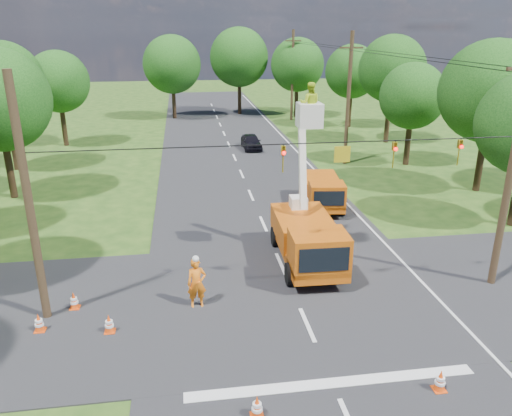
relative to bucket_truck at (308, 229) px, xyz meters
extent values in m
plane|color=#224314|center=(-1.19, 15.06, -1.70)|extent=(140.00, 140.00, 0.00)
cube|color=black|center=(-1.19, 15.06, -1.70)|extent=(12.00, 100.00, 0.06)
cube|color=black|center=(-1.19, -2.94, -1.70)|extent=(56.00, 10.00, 0.07)
cube|color=silver|center=(-1.19, -8.14, -1.70)|extent=(9.00, 0.45, 0.02)
cube|color=silver|center=(4.41, 15.06, -1.70)|extent=(0.12, 90.00, 0.02)
cube|color=#C2510D|center=(0.00, 0.17, -0.94)|extent=(2.51, 6.42, 0.48)
cube|color=#C2510D|center=(-0.06, -2.10, -0.11)|extent=(2.38, 1.87, 1.59)
cube|color=black|center=(-0.08, -3.00, -0.06)|extent=(2.01, 0.12, 1.01)
cube|color=#C2510D|center=(0.03, 1.02, -0.27)|extent=(2.60, 3.99, 1.06)
cylinder|color=black|center=(-1.16, -1.81, -1.22)|extent=(0.37, 0.98, 0.97)
cylinder|color=black|center=(1.06, -1.87, -1.22)|extent=(0.37, 0.98, 0.97)
cylinder|color=black|center=(-1.05, 2.22, -1.22)|extent=(0.37, 0.98, 0.97)
cylinder|color=black|center=(1.17, 2.15, -1.22)|extent=(0.37, 0.98, 0.97)
cube|color=silver|center=(0.06, 2.18, 0.52)|extent=(0.82, 0.82, 0.58)
cube|color=silver|center=(0.05, 1.60, 2.85)|extent=(0.34, 1.42, 4.60)
cube|color=silver|center=(0.01, 0.49, 5.02)|extent=(1.03, 1.03, 1.01)
imported|color=#C6E526|center=(0.01, 0.49, 5.52)|extent=(0.98, 0.85, 1.74)
cube|color=#C2510D|center=(2.78, 7.57, -1.06)|extent=(2.62, 5.54, 0.40)
cube|color=#C2510D|center=(2.54, 5.68, -0.37)|extent=(2.13, 1.75, 1.33)
cube|color=black|center=(2.44, 4.93, -0.32)|extent=(1.68, 0.27, 0.85)
cube|color=#C2510D|center=(2.87, 8.28, -0.50)|extent=(2.49, 3.53, 0.89)
cylinder|color=black|center=(1.64, 6.02, -1.29)|extent=(0.39, 0.85, 0.82)
cylinder|color=black|center=(3.49, 5.78, -1.29)|extent=(0.39, 0.85, 0.82)
cylinder|color=black|center=(2.07, 9.37, -1.29)|extent=(0.39, 0.85, 0.82)
cylinder|color=black|center=(3.93, 9.13, -1.29)|extent=(0.39, 0.85, 0.82)
imported|color=orange|center=(-5.08, -3.02, -0.69)|extent=(0.78, 0.55, 2.02)
imported|color=black|center=(0.64, 23.12, -1.05)|extent=(1.65, 3.88, 1.31)
cone|color=#EB460C|center=(-3.67, -9.15, -1.32)|extent=(0.36, 0.36, 0.70)
cube|color=#EB460C|center=(-3.67, -9.15, -1.66)|extent=(0.38, 0.38, 0.04)
cylinder|color=white|center=(-3.67, -9.15, -1.26)|extent=(0.26, 0.26, 0.09)
cylinder|color=white|center=(-3.67, -9.15, -1.41)|extent=(0.31, 0.31, 0.09)
cone|color=#EB460C|center=(1.87, -8.87, -1.32)|extent=(0.36, 0.36, 0.70)
cube|color=#EB460C|center=(1.87, -8.87, -1.66)|extent=(0.38, 0.38, 0.04)
cylinder|color=white|center=(1.87, -8.87, -1.26)|extent=(0.26, 0.26, 0.09)
cylinder|color=white|center=(1.87, -8.87, -1.41)|extent=(0.31, 0.31, 0.09)
cone|color=#EB460C|center=(0.91, 2.26, -1.32)|extent=(0.36, 0.36, 0.70)
cube|color=#EB460C|center=(0.91, 2.26, -1.66)|extent=(0.38, 0.38, 0.04)
cylinder|color=white|center=(0.91, 2.26, -1.26)|extent=(0.26, 0.26, 0.09)
cylinder|color=white|center=(0.91, 2.26, -1.41)|extent=(0.31, 0.31, 0.09)
cone|color=#EB460C|center=(1.40, 5.76, -1.32)|extent=(0.36, 0.36, 0.70)
cube|color=#EB460C|center=(1.40, 5.76, -1.66)|extent=(0.38, 0.38, 0.04)
cylinder|color=white|center=(1.40, 5.76, -1.26)|extent=(0.26, 0.26, 0.09)
cylinder|color=white|center=(1.40, 5.76, -1.41)|extent=(0.31, 0.31, 0.09)
cone|color=#EB460C|center=(-8.23, -4.33, -1.32)|extent=(0.36, 0.36, 0.70)
cube|color=#EB460C|center=(-8.23, -4.33, -1.66)|extent=(0.38, 0.38, 0.04)
cylinder|color=white|center=(-8.23, -4.33, -1.26)|extent=(0.26, 0.26, 0.09)
cylinder|color=white|center=(-8.23, -4.33, -1.41)|extent=(0.31, 0.31, 0.09)
cone|color=#EB460C|center=(-9.78, -2.50, -1.32)|extent=(0.36, 0.36, 0.70)
cube|color=#EB460C|center=(-9.78, -2.50, -1.66)|extent=(0.38, 0.38, 0.04)
cylinder|color=white|center=(-9.78, -2.50, -1.26)|extent=(0.26, 0.26, 0.09)
cylinder|color=white|center=(-9.78, -2.50, -1.41)|extent=(0.31, 0.31, 0.09)
cone|color=#EB460C|center=(-10.71, -3.90, -1.32)|extent=(0.36, 0.36, 0.70)
cube|color=#EB460C|center=(-10.71, -3.90, -1.66)|extent=(0.38, 0.38, 0.04)
cylinder|color=white|center=(-10.71, -3.90, -1.26)|extent=(0.26, 0.26, 0.09)
cylinder|color=white|center=(-10.71, -3.90, -1.41)|extent=(0.31, 0.31, 0.09)
cone|color=#EB460C|center=(2.59, 10.69, -1.32)|extent=(0.36, 0.36, 0.70)
cube|color=#EB460C|center=(2.59, 10.69, -1.66)|extent=(0.38, 0.38, 0.04)
cylinder|color=white|center=(2.59, 10.69, -1.26)|extent=(0.26, 0.26, 0.09)
cylinder|color=white|center=(2.59, 10.69, -1.41)|extent=(0.31, 0.31, 0.09)
cylinder|color=#4C3823|center=(7.31, -2.94, 3.30)|extent=(0.30, 0.30, 10.00)
cylinder|color=#4C3823|center=(7.31, 17.06, 3.30)|extent=(0.30, 0.30, 10.00)
cube|color=#4C3823|center=(7.31, 17.06, 7.10)|extent=(1.80, 0.12, 0.12)
cylinder|color=#4C3823|center=(7.31, 37.06, 3.30)|extent=(0.30, 0.30, 10.00)
cube|color=#4C3823|center=(7.31, 37.06, 7.10)|extent=(1.80, 0.12, 0.12)
cylinder|color=#4C3823|center=(-10.69, -2.94, 2.80)|extent=(0.30, 0.30, 9.00)
cylinder|color=black|center=(-1.69, -2.94, 4.60)|extent=(18.00, 0.04, 0.04)
cube|color=#AD9514|center=(0.41, -2.94, 4.15)|extent=(0.60, 0.05, 0.60)
imported|color=#AD9514|center=(-1.79, -2.94, 4.05)|extent=(0.16, 0.20, 1.00)
sphere|color=#FF0C0C|center=(-1.79, -3.06, 4.30)|extent=(0.14, 0.14, 0.14)
imported|color=#AD9514|center=(2.41, -2.94, 4.05)|extent=(0.16, 0.20, 1.00)
sphere|color=#FF0C0C|center=(2.41, -3.06, 4.30)|extent=(0.14, 0.14, 0.14)
imported|color=#AD9514|center=(5.01, -2.94, 4.05)|extent=(0.16, 0.20, 1.00)
sphere|color=#FF0C0C|center=(5.01, -3.06, 4.30)|extent=(0.14, 0.14, 0.14)
cylinder|color=#382616|center=(-16.19, 12.06, 0.47)|extent=(0.44, 0.44, 4.36)
cylinder|color=#382616|center=(-17.99, 19.06, 0.61)|extent=(0.44, 0.44, 4.62)
sphere|color=#133F11|center=(-17.99, 19.06, 4.81)|extent=(5.80, 5.80, 5.80)
cylinder|color=#382616|center=(-15.99, 27.06, 0.32)|extent=(0.44, 0.44, 4.05)
sphere|color=#133F11|center=(-15.99, 27.06, 4.00)|extent=(5.40, 5.40, 5.40)
cylinder|color=#382616|center=(13.81, 9.06, 0.58)|extent=(0.44, 0.44, 4.58)
sphere|color=#133F11|center=(13.81, 9.06, 4.74)|extent=(6.40, 6.40, 6.40)
cylinder|color=#382616|center=(12.01, 16.06, 0.19)|extent=(0.44, 0.44, 3.78)
sphere|color=#133F11|center=(12.01, 16.06, 3.63)|extent=(5.00, 5.00, 5.00)
cylinder|color=#382616|center=(13.61, 24.06, 0.67)|extent=(0.44, 0.44, 4.75)
sphere|color=#133F11|center=(13.61, 24.06, 4.99)|extent=(6.00, 6.00, 6.00)
cylinder|color=#382616|center=(12.61, 32.06, 0.36)|extent=(0.44, 0.44, 4.14)
sphere|color=#133F11|center=(12.61, 32.06, 4.12)|extent=(5.60, 5.60, 5.60)
cylinder|color=#382616|center=(-6.19, 40.06, 0.50)|extent=(0.44, 0.44, 4.40)
sphere|color=#133F11|center=(-6.19, 40.06, 4.50)|extent=(6.60, 6.60, 6.60)
cylinder|color=#382616|center=(1.81, 42.06, 0.72)|extent=(0.44, 0.44, 4.84)
sphere|color=#133F11|center=(1.81, 42.06, 5.12)|extent=(7.00, 7.00, 7.00)
cylinder|color=#382616|center=(8.31, 39.06, 0.45)|extent=(0.44, 0.44, 4.31)
sphere|color=#133F11|center=(8.31, 39.06, 4.37)|extent=(6.20, 6.20, 6.20)
camera|label=1|loc=(-5.31, -20.08, 8.52)|focal=35.00mm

